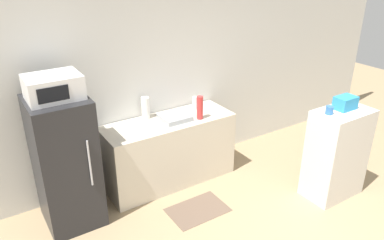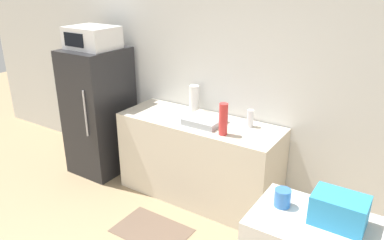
% 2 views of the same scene
% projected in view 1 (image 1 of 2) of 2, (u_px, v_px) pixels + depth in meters
% --- Properties ---
extents(wall_back, '(8.00, 0.06, 2.60)m').
position_uv_depth(wall_back, '(166.00, 78.00, 4.85)').
color(wall_back, silver).
rests_on(wall_back, ground_plane).
extents(refrigerator, '(0.59, 0.69, 1.47)m').
position_uv_depth(refrigerator, '(65.00, 162.00, 4.01)').
color(refrigerator, '#232326').
rests_on(refrigerator, ground_plane).
extents(microwave, '(0.52, 0.43, 0.24)m').
position_uv_depth(microwave, '(53.00, 87.00, 3.65)').
color(microwave, white).
rests_on(microwave, refrigerator).
extents(counter, '(1.69, 0.61, 0.87)m').
position_uv_depth(counter, '(169.00, 151.00, 4.86)').
color(counter, beige).
rests_on(counter, ground_plane).
extents(sink_basin, '(0.35, 0.32, 0.06)m').
position_uv_depth(sink_basin, '(175.00, 118.00, 4.68)').
color(sink_basin, '#9EA3A8').
rests_on(sink_basin, counter).
extents(bottle_tall, '(0.08, 0.08, 0.30)m').
position_uv_depth(bottle_tall, '(200.00, 108.00, 4.66)').
color(bottle_tall, red).
rests_on(bottle_tall, counter).
extents(bottle_short, '(0.06, 0.06, 0.17)m').
position_uv_depth(bottle_short, '(195.00, 103.00, 4.99)').
color(bottle_short, silver).
rests_on(bottle_short, counter).
extents(shelf_cabinet, '(0.70, 0.43, 1.13)m').
position_uv_depth(shelf_cabinet, '(336.00, 154.00, 4.53)').
color(shelf_cabinet, silver).
rests_on(shelf_cabinet, ground_plane).
extents(basket, '(0.25, 0.17, 0.15)m').
position_uv_depth(basket, '(345.00, 103.00, 4.32)').
color(basket, '#2D8EC6').
rests_on(basket, shelf_cabinet).
extents(jar, '(0.09, 0.09, 0.09)m').
position_uv_depth(jar, '(329.00, 110.00, 4.19)').
color(jar, '#336BB2').
rests_on(jar, shelf_cabinet).
extents(paper_towel_roll, '(0.10, 0.10, 0.28)m').
position_uv_depth(paper_towel_roll, '(145.00, 108.00, 4.69)').
color(paper_towel_roll, white).
rests_on(paper_towel_roll, counter).
extents(kitchen_rug, '(0.69, 0.46, 0.01)m').
position_uv_depth(kitchen_rug, '(198.00, 210.00, 4.44)').
color(kitchen_rug, brown).
rests_on(kitchen_rug, ground_plane).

